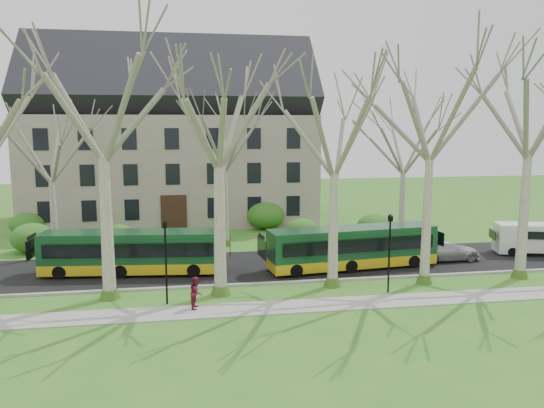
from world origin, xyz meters
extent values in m
plane|color=#317822|center=(0.00, 0.00, 0.00)|extent=(120.00, 120.00, 0.00)
cube|color=gray|center=(0.00, -2.50, 0.03)|extent=(70.00, 2.00, 0.06)
cube|color=black|center=(0.00, 5.50, 0.03)|extent=(80.00, 8.00, 0.06)
cube|color=#A5A39E|center=(0.00, 1.50, 0.07)|extent=(80.00, 0.25, 0.14)
cube|color=gray|center=(-6.00, 24.00, 5.00)|extent=(26.00, 12.00, 10.00)
cylinder|color=black|center=(-6.00, -1.00, 2.00)|extent=(0.10, 0.10, 4.00)
cube|color=black|center=(-6.00, -1.00, 4.15)|extent=(0.22, 0.22, 0.30)
cylinder|color=black|center=(6.00, -1.00, 2.00)|extent=(0.10, 0.10, 4.00)
cube|color=black|center=(6.00, -1.00, 4.15)|extent=(0.22, 0.22, 0.30)
ellipsoid|color=#2F5E1B|center=(-16.00, 12.00, 1.00)|extent=(2.60, 2.60, 2.00)
ellipsoid|color=#2F5E1B|center=(-10.00, 12.00, 1.00)|extent=(2.60, 2.60, 2.00)
ellipsoid|color=#2F5E1B|center=(4.00, 12.00, 1.00)|extent=(2.60, 2.60, 2.00)
ellipsoid|color=#2F5E1B|center=(10.00, 12.00, 1.00)|extent=(2.60, 2.60, 2.00)
ellipsoid|color=#2F5E1B|center=(-18.00, 18.00, 1.00)|extent=(2.60, 2.60, 2.00)
ellipsoid|color=#2F5E1B|center=(2.00, 18.00, 1.00)|extent=(2.60, 2.60, 2.00)
imported|color=silver|center=(12.39, 4.90, 0.74)|extent=(4.75, 2.05, 1.36)
imported|color=maroon|center=(-4.52, -2.01, 0.87)|extent=(0.76, 0.90, 1.62)
camera|label=1|loc=(-4.87, -27.84, 9.18)|focal=35.00mm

